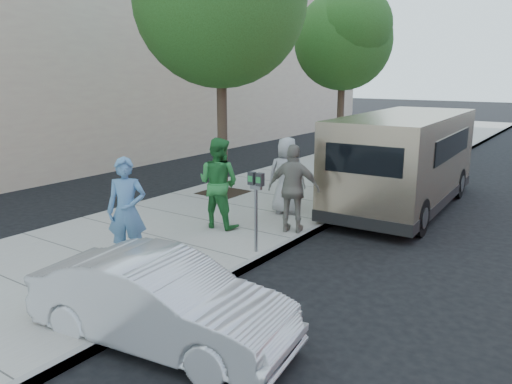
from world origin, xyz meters
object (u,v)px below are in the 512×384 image
(person_green_shirt, at_px, (218,183))
(person_gray_shirt, at_px, (287,176))
(sedan, at_px, (161,301))
(person_striped_polo, at_px, (294,189))
(parking_meter, at_px, (256,195))
(tree_far, at_px, (345,36))
(van, at_px, (406,159))
(person_officer, at_px, (127,211))

(person_green_shirt, xyz_separation_m, person_gray_shirt, (0.65, 1.81, -0.06))
(sedan, relative_size, person_striped_polo, 1.91)
(parking_meter, xyz_separation_m, person_green_shirt, (-1.59, 0.85, -0.12))
(tree_far, height_order, van, tree_far)
(van, distance_m, person_officer, 7.59)
(person_green_shirt, relative_size, person_striped_polo, 1.05)
(van, xyz_separation_m, person_green_shirt, (-2.64, -4.51, -0.16))
(person_officer, relative_size, person_green_shirt, 0.96)
(tree_far, distance_m, van, 8.13)
(van, bearing_deg, sedan, -94.23)
(parking_meter, height_order, person_officer, person_officer)
(person_green_shirt, relative_size, person_gray_shirt, 1.07)
(person_green_shirt, height_order, person_gray_shirt, person_green_shirt)
(parking_meter, relative_size, person_gray_shirt, 0.83)
(person_officer, distance_m, person_striped_polo, 3.57)
(tree_far, relative_size, person_striped_polo, 3.42)
(parking_meter, bearing_deg, person_striped_polo, 93.23)
(person_green_shirt, bearing_deg, van, -125.96)
(sedan, distance_m, person_gray_shirt, 6.16)
(person_gray_shirt, bearing_deg, person_striped_polo, 102.31)
(person_green_shirt, bearing_deg, person_gray_shirt, -115.25)
(sedan, xyz_separation_m, person_officer, (-2.32, 1.48, 0.51))
(tree_far, bearing_deg, person_striped_polo, -70.19)
(sedan, relative_size, person_officer, 1.89)
(sedan, xyz_separation_m, person_gray_shirt, (-1.70, 5.91, 0.48))
(tree_far, bearing_deg, sedan, -73.44)
(sedan, height_order, person_green_shirt, person_green_shirt)
(parking_meter, distance_m, person_gray_shirt, 2.83)
(tree_far, xyz_separation_m, person_striped_polo, (3.45, -9.59, -3.79))
(sedan, xyz_separation_m, person_striped_polo, (-0.80, 4.72, 0.50))
(person_striped_polo, bearing_deg, sedan, 81.50)
(van, relative_size, person_striped_polo, 3.55)
(person_green_shirt, xyz_separation_m, person_striped_polo, (1.54, 0.62, -0.05))
(person_officer, height_order, person_gray_shirt, person_officer)
(sedan, distance_m, person_officer, 2.80)
(parking_meter, height_order, person_gray_shirt, person_gray_shirt)
(parking_meter, bearing_deg, van, 80.27)
(tree_far, xyz_separation_m, person_officer, (1.94, -12.83, -3.77))
(person_officer, relative_size, person_gray_shirt, 1.03)
(van, bearing_deg, person_striped_polo, -108.01)
(sedan, bearing_deg, parking_meter, 5.06)
(parking_meter, distance_m, van, 5.46)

